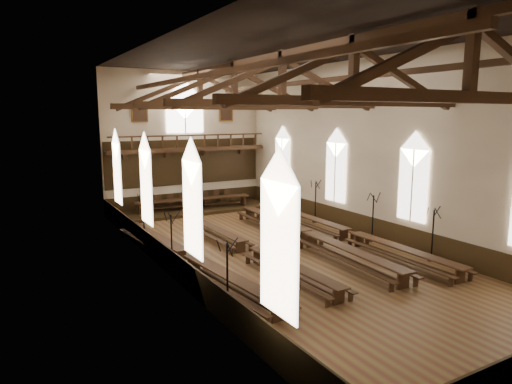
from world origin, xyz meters
TOP-DOWN VIEW (x-y plane):
  - ground at (0.00, 0.00)m, footprint 26.00×26.00m
  - room_walls at (0.00, 0.00)m, footprint 26.00×26.00m
  - wainscot_band at (0.00, 0.00)m, footprint 12.00×26.00m
  - side_windows at (-0.00, -0.00)m, footprint 11.85×19.80m
  - end_window at (0.00, 12.90)m, footprint 2.80×0.12m
  - minstrels_gallery at (0.00, 12.66)m, footprint 11.80×1.24m
  - portraits at (0.00, 12.90)m, footprint 7.75×0.09m
  - roof_trusses at (0.00, -0.00)m, footprint 11.70×25.70m
  - refectory_row_a at (-4.98, 0.21)m, footprint 2.12×14.27m
  - refectory_row_b at (-1.76, 0.14)m, footprint 1.52×13.72m
  - refectory_row_c at (1.99, 0.44)m, footprint 1.95×14.74m
  - refectory_row_d at (4.20, -0.52)m, footprint 1.56×14.22m
  - dais at (-0.12, 11.40)m, footprint 11.40×3.11m
  - high_table at (-0.12, 11.40)m, footprint 8.35×1.88m
  - high_chairs at (-0.12, 12.22)m, footprint 6.82×0.53m
  - candelabrum_left_near at (-5.55, -5.20)m, footprint 0.82×0.79m
  - candelabrum_left_mid at (-5.55, 0.51)m, footprint 0.75×0.79m
  - candelabrum_left_far at (-5.55, 4.90)m, footprint 0.75×0.85m
  - candelabrum_right_near at (5.55, -4.66)m, footprint 0.76×0.79m
  - candelabrum_right_mid at (5.55, -0.69)m, footprint 0.79×0.82m
  - candelabrum_right_far at (5.55, 4.49)m, footprint 0.81×0.83m

SIDE VIEW (x-z plane):
  - ground at x=0.00m, z-range 0.00..0.00m
  - dais at x=-0.12m, z-range 0.00..0.21m
  - refectory_row_b at x=-1.76m, z-range 0.15..0.83m
  - refectory_row_a at x=-4.98m, z-range 0.17..0.89m
  - refectory_row_d at x=4.20m, z-range 0.17..0.90m
  - refectory_row_c at x=1.99m, z-range 0.18..0.96m
  - wainscot_band at x=0.00m, z-range 0.00..1.20m
  - candelabrum_left_mid at x=-5.55m, z-range -0.51..2.10m
  - candelabrum_right_near at x=5.55m, z-range -0.52..2.12m
  - high_chairs at x=-0.12m, z-range 0.26..1.36m
  - candelabrum_right_mid at x=5.55m, z-range -0.53..2.18m
  - candelabrum_left_near at x=-5.55m, z-range -0.54..2.20m
  - candelabrum_left_far at x=-5.55m, z-range -0.54..2.22m
  - candelabrum_right_far at x=5.55m, z-range -0.54..2.23m
  - high_table at x=-0.12m, z-range 0.48..1.26m
  - side_windows at x=0.00m, z-range 1.49..5.99m
  - minstrels_gallery at x=0.00m, z-range 2.06..5.76m
  - room_walls at x=0.00m, z-range -6.54..19.46m
  - portraits at x=0.00m, z-range 6.38..7.82m
  - end_window at x=0.00m, z-range 5.32..9.12m
  - roof_trusses at x=0.00m, z-range 6.82..9.62m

